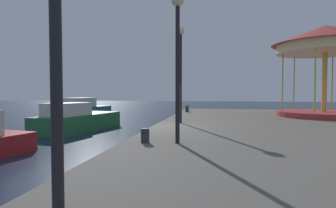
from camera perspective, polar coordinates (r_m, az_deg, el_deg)
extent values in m
plane|color=#162338|center=(12.11, -3.08, -8.19)|extent=(120.00, 120.00, 0.00)
cube|color=#5B564F|center=(12.42, 28.63, -6.33)|extent=(13.31, 25.84, 0.80)
cube|color=#19606B|center=(24.05, -17.47, -1.79)|extent=(3.48, 6.18, 1.04)
cube|color=beige|center=(23.98, -17.55, 0.33)|extent=(2.08, 2.85, 0.74)
cube|color=#4C6070|center=(24.96, -15.62, 0.77)|extent=(1.29, 0.40, 0.34)
cube|color=#236638|center=(17.25, -17.51, -3.54)|extent=(3.10, 6.10, 0.95)
cube|color=beige|center=(16.39, -19.74, -0.99)|extent=(1.89, 2.78, 0.69)
cube|color=#4C6070|center=(17.38, -17.02, -0.32)|extent=(1.22, 0.33, 0.31)
cylinder|color=#B23333|center=(18.84, 28.96, -1.79)|extent=(5.15, 5.15, 0.30)
cylinder|color=gold|center=(18.81, 29.08, 3.85)|extent=(0.28, 0.28, 3.40)
cylinder|color=#F2E099|center=(18.97, 29.19, 9.75)|extent=(5.36, 5.36, 0.50)
cone|color=#C63D38|center=(19.10, 29.24, 12.13)|extent=(5.95, 5.95, 1.10)
cylinder|color=gold|center=(21.10, 30.24, 3.63)|extent=(0.08, 0.08, 3.40)
cylinder|color=gold|center=(20.40, 24.10, 3.80)|extent=(0.08, 0.08, 3.40)
cylinder|color=gold|center=(18.17, 22.13, 4.03)|extent=(0.08, 0.08, 3.40)
cylinder|color=gold|center=(16.53, 27.59, 4.12)|extent=(0.08, 0.08, 3.40)
cylinder|color=black|center=(3.10, -21.83, 16.71)|extent=(0.12, 0.12, 4.38)
cylinder|color=black|center=(7.82, 1.95, 5.76)|extent=(0.12, 0.12, 3.76)
sphere|color=#F9E5B2|center=(8.20, 1.97, 20.27)|extent=(0.36, 0.36, 0.36)
cylinder|color=black|center=(13.02, 2.56, 5.05)|extent=(0.12, 0.12, 4.05)
sphere|color=#F9E5B2|center=(13.30, 2.58, 14.58)|extent=(0.36, 0.36, 0.36)
cylinder|color=#2D2D33|center=(21.92, 3.91, -0.83)|extent=(0.24, 0.24, 0.40)
cylinder|color=#2D2D33|center=(20.48, 3.88, -1.05)|extent=(0.24, 0.24, 0.40)
cylinder|color=#2D2D33|center=(8.01, -4.65, -6.37)|extent=(0.24, 0.24, 0.40)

